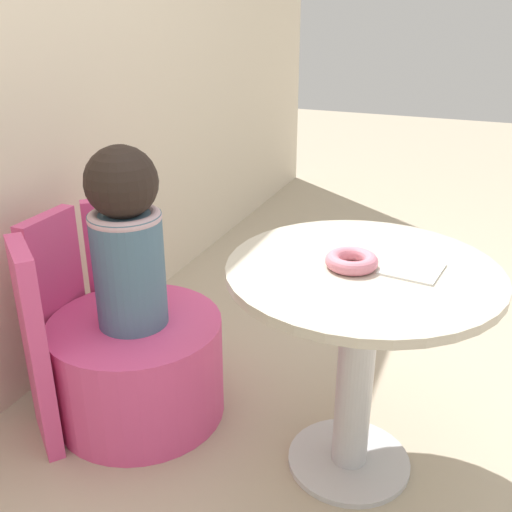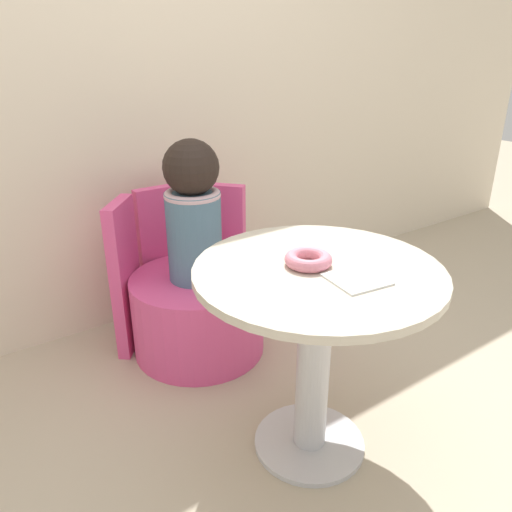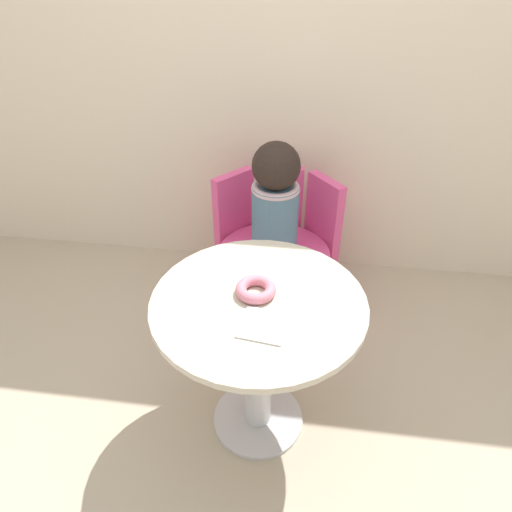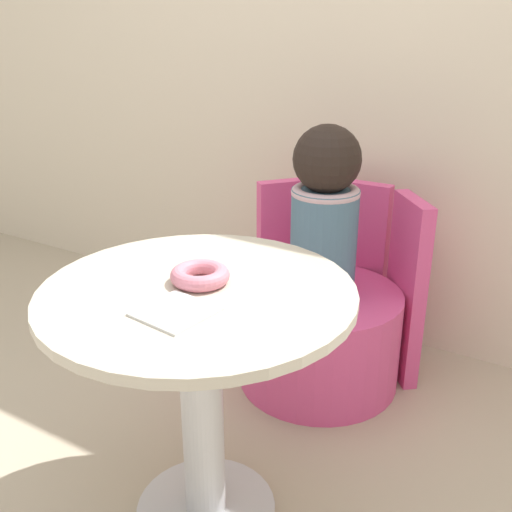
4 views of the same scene
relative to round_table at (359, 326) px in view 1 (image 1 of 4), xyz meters
name	(u,v)px [view 1 (image 1 of 4)]	position (x,y,z in m)	size (l,w,h in m)	color
ground_plane	(325,478)	(-0.09, 0.05, -0.47)	(12.00, 12.00, 0.00)	#B7A88E
round_table	(359,326)	(0.00, 0.00, 0.00)	(0.72, 0.72, 0.65)	silver
tub_chair	(138,367)	(-0.02, 0.72, -0.30)	(0.56, 0.56, 0.34)	#E54C8C
booth_backrest	(75,312)	(-0.02, 0.95, -0.14)	(0.66, 0.24, 0.66)	#E54C8C
child_figure	(126,238)	(-0.02, 0.72, 0.16)	(0.22, 0.22, 0.57)	slate
donut	(352,261)	(-0.01, 0.03, 0.19)	(0.14, 0.14, 0.04)	pink
paper_napkin	(412,269)	(0.03, -0.12, 0.18)	(0.16, 0.16, 0.01)	white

